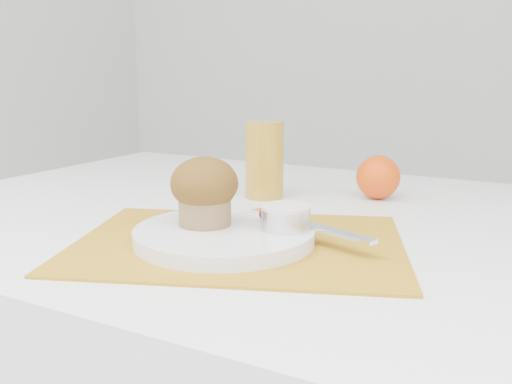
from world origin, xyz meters
The scene contains 10 objects.
placemat centered at (0.01, -0.11, 0.75)m, with size 0.39×0.29×0.00m, color #B47D19.
plate centered at (-0.01, -0.12, 0.76)m, with size 0.22×0.22×0.02m, color white.
ramekin centered at (0.06, -0.09, 0.78)m, with size 0.06×0.06×0.03m, color silver.
cream centered at (0.06, -0.09, 0.80)m, with size 0.06×0.06×0.01m, color silver.
raspberry_near centered at (0.02, -0.06, 0.78)m, with size 0.02×0.02×0.02m, color #560214.
raspberry_far centered at (0.04, -0.08, 0.78)m, with size 0.02×0.02×0.02m, color #560302.
butter_knife centered at (0.08, -0.06, 0.77)m, with size 0.19×0.02×0.00m, color silver.
orange centered at (0.08, 0.22, 0.79)m, with size 0.07×0.07×0.07m, color #F24C08.
juice_glass centered at (-0.09, 0.14, 0.81)m, with size 0.06×0.06×0.13m, color #BD8D23.
muffin centered at (-0.04, -0.11, 0.81)m, with size 0.08×0.08×0.08m.
Camera 1 is at (0.34, -0.68, 0.96)m, focal length 40.00 mm.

